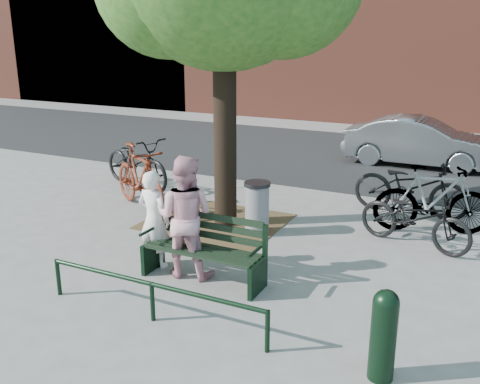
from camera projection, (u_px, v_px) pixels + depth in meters
The scene contains 15 objects.
ground at pixel (203, 280), 7.49m from camera, with size 90.00×90.00×0.00m, color gray.
dirt_pit at pixel (216, 221), 9.80m from camera, with size 2.40×2.00×0.02m, color brown.
road at pixel (357, 158), 14.79m from camera, with size 40.00×7.00×0.01m, color black.
park_bench at pixel (205, 247), 7.42m from camera, with size 1.74×0.54×0.97m.
guard_railing at pixel (152, 290), 6.35m from camera, with size 3.06×0.06×0.51m.
person_left at pixel (154, 219), 7.79m from camera, with size 0.53×0.35×1.45m, color white.
person_right at pixel (185, 217), 7.45m from camera, with size 0.85×0.66×1.75m, color #D3919C.
bollard at pixel (384, 332), 5.24m from camera, with size 0.26×0.26×0.97m.
litter_bin at pixel (257, 208), 9.11m from camera, with size 0.45×0.45×0.92m.
bicycle_a at pixel (137, 162), 11.87m from camera, with size 0.76×2.19×1.15m, color black.
bicycle_b at pixel (139, 178), 10.34m from camera, with size 0.60×2.11×1.27m, color #5C1C0D.
bicycle_c at pixel (411, 186), 10.05m from camera, with size 0.75×2.15×1.13m, color black.
bicycle_d at pixel (433, 199), 9.13m from camera, with size 0.56×1.99×1.20m, color gray.
bicycle_e at pixel (415, 217), 8.57m from camera, with size 0.65×1.88×0.99m, color black.
parked_car at pixel (420, 142), 13.76m from camera, with size 1.32×3.80×1.25m, color slate.
Camera 1 is at (3.49, -5.89, 3.34)m, focal length 40.00 mm.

